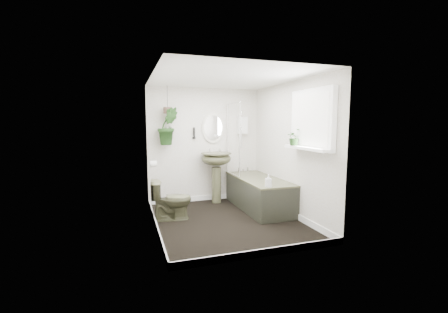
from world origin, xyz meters
name	(u,v)px	position (x,y,z in m)	size (l,w,h in m)	color
floor	(227,221)	(0.00, 0.00, -0.01)	(2.30, 2.80, 0.02)	black
ceiling	(227,77)	(0.00, 0.00, 2.31)	(2.30, 2.80, 0.02)	white
wall_back	(205,145)	(0.00, 1.41, 1.15)	(2.30, 0.02, 2.30)	silver
wall_front	(266,162)	(0.00, -1.41, 1.15)	(2.30, 0.02, 2.30)	silver
wall_left	(153,154)	(-1.16, 0.00, 1.15)	(0.02, 2.80, 2.30)	silver
wall_right	(291,149)	(1.16, 0.00, 1.15)	(0.02, 2.80, 2.30)	silver
skirting	(227,218)	(0.00, 0.00, 0.05)	(2.30, 2.80, 0.10)	white
bathtub	(259,193)	(0.80, 0.50, 0.29)	(0.72, 1.72, 0.58)	#47482F
bath_screen	(233,139)	(0.47, 0.99, 1.28)	(0.04, 0.72, 1.40)	silver
shower_box	(242,125)	(0.80, 1.34, 1.55)	(0.20, 0.10, 0.35)	white
oval_mirror	(213,128)	(0.17, 1.37, 1.50)	(0.46, 0.03, 0.62)	silver
wall_sconce	(194,133)	(-0.23, 1.36, 1.40)	(0.04, 0.04, 0.22)	black
toilet_roll_holder	(153,164)	(-1.10, 0.70, 0.90)	(0.11, 0.11, 0.11)	white
window_recess	(312,120)	(1.09, -0.70, 1.65)	(0.08, 1.00, 0.90)	white
window_sill	(307,148)	(1.02, -0.70, 1.23)	(0.18, 1.00, 0.04)	white
window_blinds	(309,120)	(1.04, -0.70, 1.65)	(0.01, 0.86, 0.76)	white
toilet	(171,200)	(-0.85, 0.37, 0.33)	(0.37, 0.66, 0.67)	#47482F
pedestal_sink	(216,177)	(0.17, 1.15, 0.51)	(0.60, 0.51, 1.02)	#47482F
sill_plant	(294,137)	(0.98, -0.40, 1.38)	(0.24, 0.21, 0.26)	black
hanging_plant	(168,126)	(-0.76, 1.25, 1.54)	(0.39, 0.32, 0.71)	black
soap_bottle	(268,181)	(0.62, -0.26, 0.68)	(0.09, 0.09, 0.20)	black
hanging_pot	(168,110)	(-0.76, 1.25, 1.84)	(0.16, 0.16, 0.12)	brown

